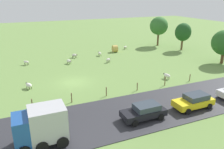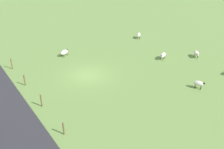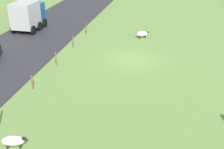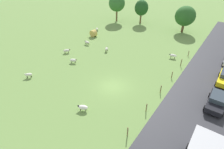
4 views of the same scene
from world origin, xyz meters
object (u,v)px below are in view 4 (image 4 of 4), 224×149
Objects in this scene: sheep_0 at (83,107)px; tree_0 at (141,8)px; sheep_6 at (29,75)px; hay_bale_0 at (93,33)px; car_2 at (217,101)px; sheep_1 at (87,42)px; sheep_5 at (97,29)px; sheep_4 at (106,49)px; tree_1 at (185,16)px; sheep_2 at (173,56)px; sheep_3 at (73,60)px; tree_2 at (117,3)px; sheep_7 at (67,51)px.

tree_0 is at bearing 106.42° from sheep_0.
hay_bale_0 reaches higher than sheep_6.
sheep_1 is at bearing 169.43° from car_2.
sheep_5 is 0.77× the size of hay_bale_0.
sheep_0 is at bearing -73.58° from tree_0.
sheep_4 is 20.48m from tree_1.
sheep_2 is 1.05× the size of sheep_3.
tree_0 is (-13.78, 14.00, 3.39)m from sheep_2.
sheep_0 is 0.22× the size of tree_1.
sheep_2 reaches higher than sheep_6.
tree_1 is at bearing 65.37° from sheep_4.
sheep_5 is at bearing -118.01° from tree_0.
sheep_4 is 0.18× the size of tree_1.
sheep_1 is 22.83m from tree_1.
sheep_1 is 8.16m from sheep_5.
sheep_1 is 0.22× the size of tree_0.
tree_1 is (16.89, 10.75, 3.25)m from sheep_5.
tree_2 is at bearing 99.21° from hay_bale_0.
hay_bale_0 is 15.16m from tree_0.
tree_1 is 1.34× the size of car_2.
sheep_5 is 20.28m from tree_1.
sheep_3 is 0.29× the size of car_2.
sheep_6 is at bearing -107.40° from sheep_4.
hay_bale_0 is (-1.75, 4.10, 0.21)m from sheep_1.
tree_2 is at bearing -161.20° from tree_0.
sheep_5 is at bearing 102.75° from sheep_7.
sheep_7 is (-5.65, -4.75, -0.05)m from sheep_4.
sheep_3 is (-9.02, 7.46, 0.01)m from sheep_0.
sheep_6 is (-4.27, -13.64, -0.02)m from sheep_4.
hay_bale_0 reaches higher than sheep_4.
sheep_4 is 0.19× the size of tree_0.
sheep_3 reaches higher than sheep_5.
tree_1 is 17.32m from tree_2.
sheep_5 is at bearing 137.87° from sheep_4.
sheep_4 is at bearing -2.69° from sheep_1.
sheep_4 is at bearing -62.03° from tree_2.
tree_0 is (5.81, 10.92, 3.45)m from sheep_5.
tree_0 reaches higher than hay_bale_0.
sheep_7 is at bearing -82.87° from hay_bale_0.
tree_0 is 11.08m from tree_1.
tree_1 is at bearing 68.36° from sheep_6.
tree_0 reaches higher than sheep_0.
sheep_5 is at bearing 114.17° from sheep_3.
sheep_0 is 0.99× the size of sheep_2.
tree_1 is (1.44, 32.51, 3.21)m from sheep_0.
sheep_1 is 7.52m from sheep_3.
sheep_2 is at bearing 15.01° from sheep_1.
tree_0 is 1.33× the size of car_2.
hay_bale_0 reaches higher than sheep_7.
sheep_5 is 9.78m from tree_2.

